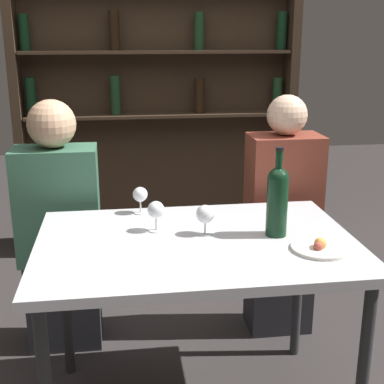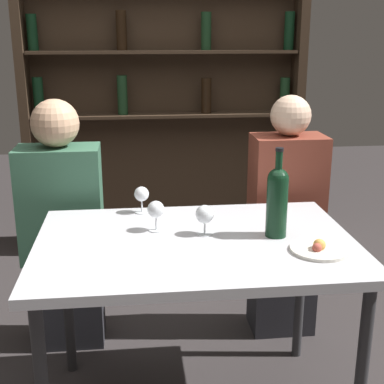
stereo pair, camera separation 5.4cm
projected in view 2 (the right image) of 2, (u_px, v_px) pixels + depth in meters
The scene contains 9 objects.
dining_table at pixel (196, 258), 2.00m from camera, with size 1.18×0.80×0.75m.
wine_rack_wall at pixel (164, 98), 3.64m from camera, with size 1.89×0.21×2.05m.
wine_bottle at pixel (277, 199), 1.98m from camera, with size 0.08×0.08×0.34m.
wine_glass_0 at pixel (142, 195), 2.26m from camera, with size 0.06×0.06×0.11m.
wine_glass_1 at pixel (205, 215), 2.01m from camera, with size 0.07×0.07×0.12m.
wine_glass_2 at pixel (156, 210), 2.05m from camera, with size 0.07×0.07×0.12m.
food_plate_0 at pixel (319, 249), 1.87m from camera, with size 0.21×0.21×0.05m.
seated_person_left at pixel (63, 233), 2.54m from camera, with size 0.38×0.22×1.21m.
seated_person_right at pixel (285, 224), 2.65m from camera, with size 0.35×0.22×1.21m.
Camera 2 is at (-0.22, -1.83, 1.49)m, focal length 50.00 mm.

